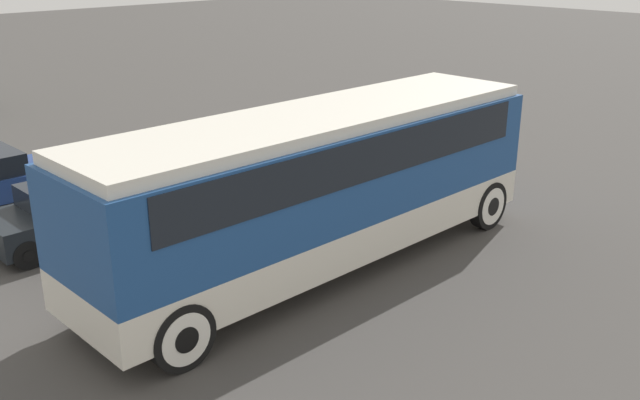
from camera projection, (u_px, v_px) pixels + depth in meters
The scene contains 3 objects.
ground_plane at pixel (320, 267), 14.56m from camera, with size 120.00×120.00×0.00m, color #423F3D.
tour_bus at pixel (324, 175), 13.96m from camera, with size 10.33×2.64×3.23m.
parked_car_mid at pixel (87, 207), 15.95m from camera, with size 4.48×1.82×1.31m.
Camera 1 is at (-9.20, -9.50, 6.25)m, focal length 40.00 mm.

